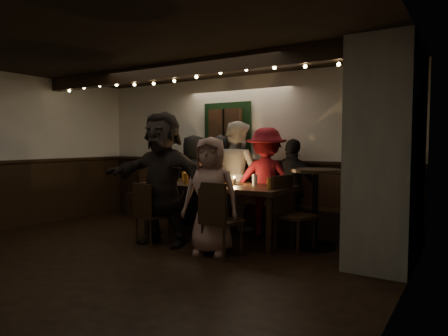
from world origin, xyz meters
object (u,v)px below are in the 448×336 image
Objects in this scene: high_top at (315,198)px; person_d at (266,181)px; chair_near_left at (148,210)px; dining_table at (217,189)px; chair_near_right at (217,215)px; person_b at (221,181)px; person_e at (293,188)px; person_g at (211,196)px; person_f at (162,178)px; person_a at (194,179)px; chair_end at (289,208)px; person_c at (237,175)px.

high_top is 0.65× the size of person_d.
chair_near_left is 0.81× the size of high_top.
dining_table reaches higher than chair_near_right.
person_b is 0.94× the size of person_d.
chair_near_right is at bearing 71.99° from person_d.
person_e is 0.99× the size of person_g.
person_f is (-1.37, -1.43, 0.19)m from person_e.
person_d is at bearing 68.81° from person_g.
chair_near_right is 0.60× the size of person_a.
chair_near_right is 1.05m from chair_end.
dining_table is 2.63× the size of chair_near_left.
dining_table is 0.87m from person_f.
person_a reaches higher than person_e.
high_top is (1.45, 0.26, -0.07)m from dining_table.
person_d is at bearing 158.20° from high_top.
person_a is (-2.39, 0.45, 0.10)m from high_top.
person_b is (0.52, 0.06, 0.00)m from person_a.
person_b is 0.84× the size of person_f.
person_g is at bearing 124.56° from person_c.
chair_near_right is at bearing -0.19° from chair_near_left.
person_b is at bearing 12.03° from person_c.
chair_near_right is 1.93m from person_b.
chair_end is 0.95m from person_d.
person_e is (-0.51, 0.44, 0.07)m from high_top.
chair_near_right is 1.78m from person_c.
person_d is (0.94, -0.14, 0.05)m from person_b.
person_g is at bearing 6.11° from chair_near_left.
chair_end is 0.76m from person_e.
person_e is (0.94, 0.70, -0.00)m from dining_table.
person_c reaches higher than high_top.
person_a is at bearing 143.17° from dining_table.
person_b reaches higher than person_e.
high_top is at bearing 10.00° from dining_table.
person_f reaches higher than person_c.
high_top is (0.87, 1.13, 0.15)m from chair_near_right.
person_c is 1.58m from person_g.
person_b is (-1.87, 0.51, 0.10)m from high_top.
person_c reaches higher than chair_near_left.
person_b is 1.50m from person_f.
person_a is at bearing -23.59° from person_d.
dining_table is 0.87m from person_b.
person_c is 0.95× the size of person_f.
person_a reaches higher than chair_near_right.
person_g reaches higher than chair_end.
person_g reaches higher than chair_near_left.
high_top is 2.14m from person_f.
person_b reaches higher than high_top.
person_e reaches higher than high_top.
person_a reaches higher than dining_table.
chair_near_left is 0.92× the size of chair_near_right.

